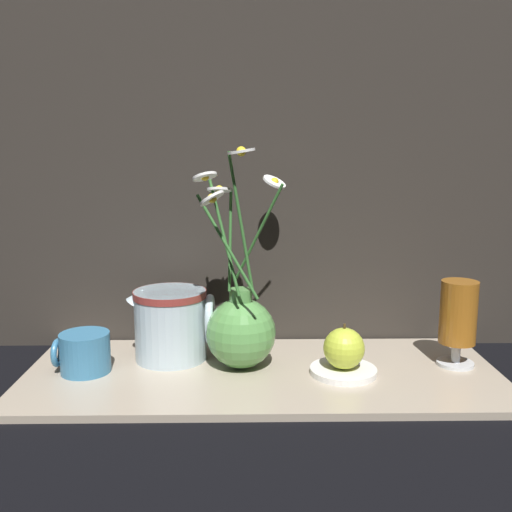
{
  "coord_description": "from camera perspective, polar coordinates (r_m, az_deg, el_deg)",
  "views": [
    {
      "loc": [
        -0.03,
        -0.91,
        0.38
      ],
      "look_at": [
        -0.01,
        0.0,
        0.21
      ],
      "focal_mm": 40.0,
      "sensor_mm": 36.0,
      "label": 1
    }
  ],
  "objects": [
    {
      "name": "ground_plane",
      "position": [
        0.99,
        0.65,
        -12.03
      ],
      "size": [
        6.0,
        6.0,
        0.0
      ],
      "primitive_type": "plane",
      "color": "black"
    },
    {
      "name": "orange_fruit",
      "position": [
        0.96,
        8.79,
        -9.11
      ],
      "size": [
        0.07,
        0.07,
        0.08
      ],
      "color": "#B7C638",
      "rests_on": "saucer_plate"
    },
    {
      "name": "saucer_plate",
      "position": [
        0.98,
        8.72,
        -11.28
      ],
      "size": [
        0.11,
        0.11,
        0.01
      ],
      "color": "white",
      "rests_on": "shelf"
    },
    {
      "name": "vase_with_flowers",
      "position": [
        0.98,
        -1.54,
        -7.1
      ],
      "size": [
        0.17,
        0.23,
        0.37
      ],
      "color": "#59994C",
      "rests_on": "shelf"
    },
    {
      "name": "backdrop_wall",
      "position": [
        1.1,
        0.44,
        19.48
      ],
      "size": [
        1.29,
        0.02,
        1.1
      ],
      "color": "#2D2823",
      "rests_on": "ground_plane"
    },
    {
      "name": "tea_glass",
      "position": [
        1.04,
        19.57,
        -5.64
      ],
      "size": [
        0.06,
        0.06,
        0.15
      ],
      "color": "silver",
      "rests_on": "shelf"
    },
    {
      "name": "ceramic_pitcher",
      "position": [
        1.02,
        -8.41,
        -6.49
      ],
      "size": [
        0.15,
        0.13,
        0.14
      ],
      "color": "silver",
      "rests_on": "shelf"
    },
    {
      "name": "yellow_mug",
      "position": [
        1.01,
        -16.77,
        -9.16
      ],
      "size": [
        0.09,
        0.08,
        0.07
      ],
      "color": "teal",
      "rests_on": "shelf"
    },
    {
      "name": "shelf",
      "position": [
        0.98,
        0.65,
        -11.71
      ],
      "size": [
        0.79,
        0.33,
        0.01
      ],
      "color": "tan",
      "rests_on": "ground_plane"
    }
  ]
}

